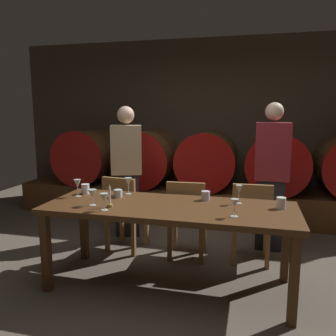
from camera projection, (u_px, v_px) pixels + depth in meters
The scene contains 24 objects.
ground_plane at pixel (175, 286), 3.18m from camera, with size 8.56×8.56×0.00m, color brown.
back_wall at pixel (213, 125), 5.63m from camera, with size 6.58×0.24×2.74m, color #473A2D.
barrel_shelf at pixel (208, 201), 5.29m from camera, with size 5.93×0.90×0.45m, color brown.
wine_barrel_far_left at pixel (89, 156), 5.66m from camera, with size 0.87×0.95×0.87m.
wine_barrel_left at pixel (148, 158), 5.41m from camera, with size 0.87×0.95×0.87m.
wine_barrel_center at pixel (208, 160), 5.18m from camera, with size 0.87×0.95×0.87m.
wine_barrel_right at pixel (276, 162), 4.95m from camera, with size 0.87×0.95×0.87m.
dining_table at pixel (169, 214), 3.07m from camera, with size 2.24×0.83×0.77m.
chair_left at pixel (124, 210), 3.91m from camera, with size 0.45×0.45×0.88m.
chair_center at pixel (187, 216), 3.68m from camera, with size 0.42×0.42×0.88m.
chair_right at pixel (251, 219), 3.58m from camera, with size 0.41×0.41×0.88m.
guest_left at pixel (127, 170), 4.36m from camera, with size 0.44×0.35×1.66m.
guest_right at pixel (271, 176), 3.91m from camera, with size 0.38×0.24×1.70m.
candle_center at pixel (110, 201), 3.00m from camera, with size 0.05×0.05×0.21m.
wine_glass_far_left at pixel (77, 184), 3.36m from camera, with size 0.07×0.07×0.17m.
wine_glass_left at pixel (92, 194), 3.04m from camera, with size 0.08×0.08×0.15m.
wine_glass_center_left at pixel (128, 182), 3.46m from camera, with size 0.07×0.07×0.17m.
wine_glass_center_right at pixel (104, 199), 2.89m from camera, with size 0.07×0.07×0.15m.
wine_glass_right at pixel (235, 204), 2.72m from camera, with size 0.06×0.06×0.15m.
wine_glass_far_right at pixel (239, 190), 3.10m from camera, with size 0.06×0.06×0.17m.
cup_far_left at pixel (85, 189), 3.48m from camera, with size 0.08×0.08×0.10m, color white.
cup_center_left at pixel (118, 193), 3.34m from camera, with size 0.08×0.08×0.08m, color silver.
cup_center_right at pixel (206, 196), 3.24m from camera, with size 0.08×0.08×0.09m, color silver.
cup_far_right at pixel (281, 203), 2.96m from camera, with size 0.08×0.08×0.10m, color white.
Camera 1 is at (0.65, -2.88, 1.61)m, focal length 36.60 mm.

